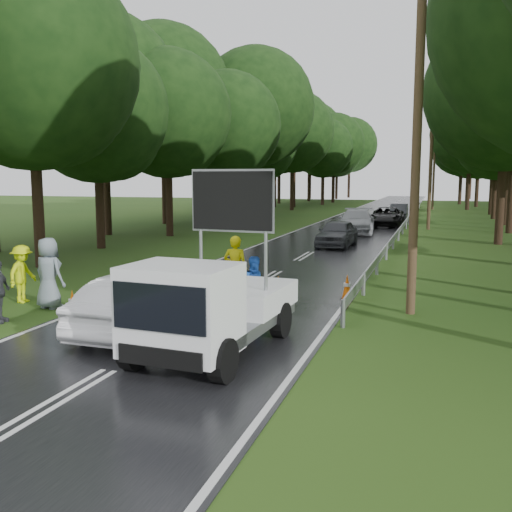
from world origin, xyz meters
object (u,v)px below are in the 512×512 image
at_px(police_sedan, 138,305).
at_px(officer, 235,269).
at_px(queue_car_fourth, 399,212).
at_px(barrier, 193,274).
at_px(queue_car_second, 357,221).
at_px(queue_car_first, 337,233).
at_px(queue_car_third, 387,217).
at_px(civilian, 256,286).
at_px(work_truck, 209,307).

relative_size(police_sedan, officer, 2.10).
bearing_deg(queue_car_fourth, barrier, -96.24).
bearing_deg(queue_car_second, barrier, -98.77).
height_order(police_sedan, queue_car_first, police_sedan).
height_order(queue_car_second, queue_car_third, queue_car_second).
xyz_separation_m(barrier, queue_car_fourth, (3.31, 36.02, -0.25)).
bearing_deg(barrier, civilian, 10.17).
bearing_deg(police_sedan, barrier, -90.77).
bearing_deg(civilian, queue_car_first, 62.57).
distance_m(civilian, queue_car_fourth, 36.54).
xyz_separation_m(work_truck, barrier, (-2.15, 4.01, -0.10)).
distance_m(barrier, queue_car_second, 22.70).
bearing_deg(civilian, barrier, 136.83).
xyz_separation_m(officer, queue_car_second, (0.59, 21.65, -0.19)).
distance_m(civilian, queue_car_third, 29.16).
height_order(police_sedan, barrier, police_sedan).
relative_size(barrier, civilian, 1.72).
height_order(barrier, queue_car_first, queue_car_first).
height_order(queue_car_first, queue_car_third, queue_car_third).
relative_size(civilian, queue_car_second, 0.29).
xyz_separation_m(work_truck, civilian, (-0.12, 3.51, -0.23)).
xyz_separation_m(work_truck, queue_car_second, (-0.63, 26.66, -0.23)).
bearing_deg(queue_car_third, barrier, -96.74).
bearing_deg(work_truck, officer, 107.55).
xyz_separation_m(police_sedan, queue_car_first, (1.60, 18.11, 0.04)).
xyz_separation_m(queue_car_second, queue_car_fourth, (1.80, 13.37, -0.11)).
distance_m(work_truck, officer, 5.16).
height_order(officer, civilian, officer).
xyz_separation_m(police_sedan, civilian, (2.11, 2.44, 0.12)).
bearing_deg(queue_car_first, queue_car_second, 92.48).
xyz_separation_m(queue_car_second, queue_car_third, (1.40, 6.00, -0.07)).
distance_m(work_truck, queue_car_first, 19.19).
relative_size(barrier, queue_car_third, 0.53).
height_order(officer, queue_car_second, officer).
xyz_separation_m(work_truck, queue_car_fourth, (1.17, 40.03, -0.34)).
distance_m(police_sedan, barrier, 2.96).
height_order(police_sedan, officer, officer).
bearing_deg(queue_car_fourth, police_sedan, -95.97).
xyz_separation_m(police_sedan, officer, (1.01, 3.94, 0.30)).
xyz_separation_m(officer, queue_car_first, (0.59, 14.16, -0.26)).
bearing_deg(queue_car_third, civilian, -92.68).
distance_m(work_truck, civilian, 3.52).
height_order(work_truck, queue_car_fourth, work_truck).
height_order(queue_car_first, queue_car_second, queue_car_second).
bearing_deg(queue_car_first, queue_car_fourth, 87.55).
relative_size(barrier, queue_car_fourth, 0.66).
height_order(civilian, queue_car_fourth, civilian).
xyz_separation_m(work_truck, queue_car_first, (-0.63, 19.18, -0.31)).
xyz_separation_m(civilian, queue_car_third, (0.89, 29.15, -0.07)).
height_order(barrier, queue_car_fourth, queue_car_fourth).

